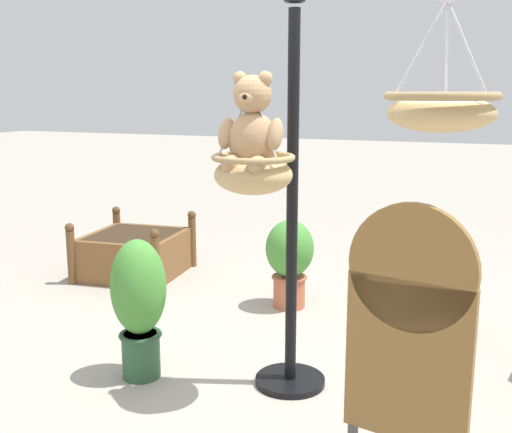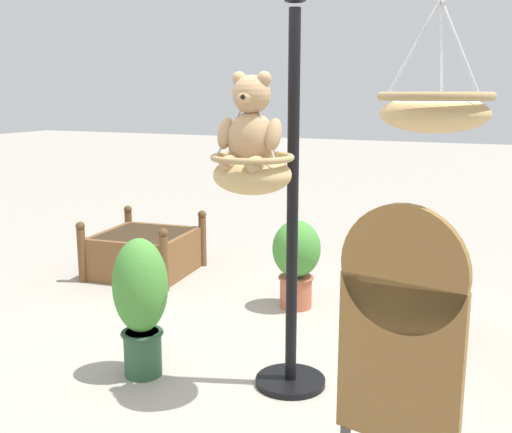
% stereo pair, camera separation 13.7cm
% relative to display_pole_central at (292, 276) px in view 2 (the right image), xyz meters
% --- Properties ---
extents(ground_plane, '(40.00, 40.00, 0.00)m').
position_rel_display_pole_central_xyz_m(ground_plane, '(0.21, 0.04, -0.71)').
color(ground_plane, '#A8A093').
extents(display_pole_central, '(0.44, 0.44, 2.33)m').
position_rel_display_pole_central_xyz_m(display_pole_central, '(0.00, 0.00, 0.00)').
color(display_pole_central, black).
rests_on(display_pole_central, ground).
extents(hanging_basket_with_teddy, '(0.47, 0.47, 0.59)m').
position_rel_display_pole_central_xyz_m(hanging_basket_with_teddy, '(0.15, 0.25, 0.66)').
color(hanging_basket_with_teddy, tan).
extents(teddy_bear, '(0.38, 0.33, 0.55)m').
position_rel_display_pole_central_xyz_m(teddy_bear, '(0.15, 0.27, 0.90)').
color(teddy_bear, tan).
extents(hanging_basket_left_high, '(0.48, 0.48, 0.54)m').
position_rel_display_pole_central_xyz_m(hanging_basket_left_high, '(-0.88, 0.68, 1.03)').
color(hanging_basket_left_high, tan).
extents(wooden_planter_box, '(1.05, 1.06, 0.60)m').
position_rel_display_pole_central_xyz_m(wooden_planter_box, '(2.20, -1.66, -0.48)').
color(wooden_planter_box, brown).
rests_on(wooden_planter_box, ground).
extents(potted_plant_fern_front, '(0.35, 0.35, 0.92)m').
position_rel_display_pole_central_xyz_m(potted_plant_fern_front, '(0.93, 0.26, -0.20)').
color(potted_plant_fern_front, '#2D5638').
rests_on(potted_plant_fern_front, ground).
extents(potted_plant_flowering_red, '(0.41, 0.41, 0.76)m').
position_rel_display_pole_central_xyz_m(potted_plant_flowering_red, '(0.46, -1.34, -0.28)').
color(potted_plant_flowering_red, '#BC6042').
rests_on(potted_plant_flowering_red, ground).
extents(potted_plant_bushy_green, '(0.45, 0.45, 0.81)m').
position_rel_display_pole_central_xyz_m(potted_plant_bushy_green, '(-0.73, -1.05, -0.27)').
color(potted_plant_bushy_green, '#AD563D').
rests_on(potted_plant_bushy_green, ground).
extents(display_sign_board, '(0.55, 0.16, 1.37)m').
position_rel_display_pole_central_xyz_m(display_sign_board, '(-0.82, 0.88, 0.10)').
color(display_sign_board, olive).
rests_on(display_sign_board, ground).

